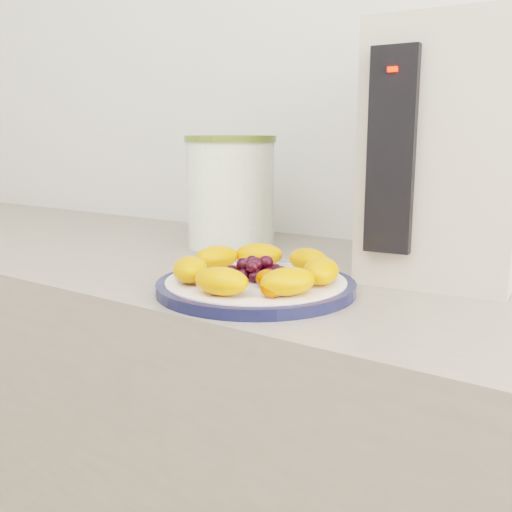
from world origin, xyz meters
The scene contains 9 objects.
wall_back centered at (0.00, 1.51, 1.30)m, with size 3.50×0.02×2.60m, color silver.
plate_rim centered at (-0.07, 1.04, 0.91)m, with size 0.27×0.27×0.01m, color #111638.
plate_face centered at (-0.07, 1.04, 0.91)m, with size 0.25×0.25×0.02m, color white.
canister centered at (-0.31, 1.30, 1.00)m, with size 0.17×0.17×0.20m, color #556D1B.
canister_lid centered at (-0.31, 1.30, 1.11)m, with size 0.17×0.17×0.01m, color #5D6C2C.
appliance_body centered at (0.10, 1.32, 1.08)m, with size 0.21×0.29×0.37m, color #B9AFA2.
appliance_panel centered at (0.07, 1.16, 1.09)m, with size 0.06×0.02×0.27m, color black.
appliance_led centered at (0.07, 1.15, 1.19)m, with size 0.01×0.01×0.01m, color #FF0C05.
fruit_plate centered at (-0.07, 1.04, 0.93)m, with size 0.24×0.23×0.03m.
Camera 1 is at (0.36, 0.42, 1.10)m, focal length 40.00 mm.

